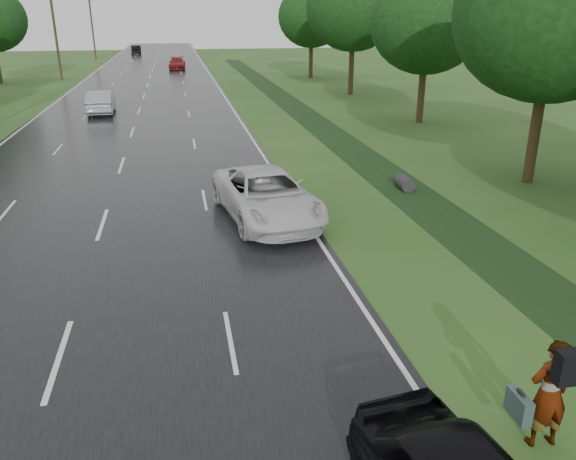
{
  "coord_description": "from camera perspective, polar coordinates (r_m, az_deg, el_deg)",
  "views": [
    {
      "loc": [
        2.72,
        -10.43,
        6.59
      ],
      "look_at": [
        5.36,
        3.05,
        1.3
      ],
      "focal_mm": 35.0,
      "sensor_mm": 36.0,
      "label": 1
    }
  ],
  "objects": [
    {
      "name": "pedestrian",
      "position": [
        10.11,
        24.92,
        -14.76
      ],
      "size": [
        0.87,
        0.79,
        1.95
      ],
      "rotation": [
        0.0,
        0.0,
        3.13
      ],
      "color": "#A5998C",
      "rests_on": "ground"
    },
    {
      "name": "center_line",
      "position": [
        55.88,
        -14.2,
        13.73
      ],
      "size": [
        0.12,
        180.0,
        0.01
      ],
      "primitive_type": "cube",
      "color": "silver",
      "rests_on": "road"
    },
    {
      "name": "far_car_red",
      "position": [
        75.5,
        -11.21,
        16.26
      ],
      "size": [
        2.18,
        5.01,
        1.44
      ],
      "primitive_type": "imported",
      "rotation": [
        0.0,
        0.0,
        -0.04
      ],
      "color": "maroon",
      "rests_on": "road"
    },
    {
      "name": "far_car_dark",
      "position": [
        105.95,
        -15.21,
        17.24
      ],
      "size": [
        2.05,
        4.72,
        1.51
      ],
      "primitive_type": "imported",
      "rotation": [
        0.0,
        0.0,
        3.24
      ],
      "color": "black",
      "rests_on": "road"
    },
    {
      "name": "tree_east_c",
      "position": [
        37.75,
        13.97,
        19.8
      ],
      "size": [
        7.0,
        7.0,
        9.29
      ],
      "color": "#332214",
      "rests_on": "ground"
    },
    {
      "name": "edge_stripe_east",
      "position": [
        55.96,
        -7.09,
        14.2
      ],
      "size": [
        0.12,
        180.0,
        0.01
      ],
      "primitive_type": "cube",
      "color": "silver",
      "rests_on": "road"
    },
    {
      "name": "utility_pole_far",
      "position": [
        66.52,
        -22.61,
        18.37
      ],
      "size": [
        1.6,
        0.26,
        10.0
      ],
      "color": "#332214",
      "rests_on": "ground"
    },
    {
      "name": "road",
      "position": [
        55.88,
        -14.2,
        13.7
      ],
      "size": [
        14.0,
        180.0,
        0.04
      ],
      "primitive_type": "cube",
      "color": "black",
      "rests_on": "ground"
    },
    {
      "name": "edge_stripe_west",
      "position": [
        56.61,
        -21.2,
        13.06
      ],
      "size": [
        0.12,
        180.0,
        0.01
      ],
      "primitive_type": "cube",
      "color": "silver",
      "rests_on": "road"
    },
    {
      "name": "utility_pole_distant",
      "position": [
        96.18,
        -19.3,
        19.15
      ],
      "size": [
        1.6,
        0.26,
        10.0
      ],
      "color": "#332214",
      "rests_on": "ground"
    },
    {
      "name": "tree_east_b",
      "position": [
        24.92,
        25.41,
        19.39
      ],
      "size": [
        7.6,
        7.6,
        10.11
      ],
      "color": "#332214",
      "rests_on": "ground"
    },
    {
      "name": "drainage_ditch",
      "position": [
        31.13,
        5.63,
        8.81
      ],
      "size": [
        2.2,
        120.0,
        0.56
      ],
      "color": "black",
      "rests_on": "ground"
    },
    {
      "name": "tree_east_f",
      "position": [
        64.15,
        2.4,
        20.86
      ],
      "size": [
        7.2,
        7.2,
        9.62
      ],
      "color": "#332214",
      "rests_on": "ground"
    },
    {
      "name": "silver_sedan",
      "position": [
        42.48,
        -18.46,
        12.23
      ],
      "size": [
        1.85,
        4.88,
        1.59
      ],
      "primitive_type": "imported",
      "rotation": [
        0.0,
        0.0,
        3.18
      ],
      "color": "#9A9EA2",
      "rests_on": "road"
    },
    {
      "name": "white_pickup",
      "position": [
        19.03,
        -2.17,
        3.53
      ],
      "size": [
        3.54,
        6.25,
        1.64
      ],
      "primitive_type": "imported",
      "rotation": [
        0.0,
        0.0,
        0.14
      ],
      "color": "silver",
      "rests_on": "road"
    },
    {
      "name": "tree_east_d",
      "position": [
        50.73,
        6.69,
        21.57
      ],
      "size": [
        8.0,
        8.0,
        10.76
      ],
      "color": "#332214",
      "rests_on": "ground"
    },
    {
      "name": "ground",
      "position": [
        12.64,
        -22.24,
        -12.16
      ],
      "size": [
        220.0,
        220.0,
        0.0
      ],
      "primitive_type": "plane",
      "color": "#274F1C",
      "rests_on": "ground"
    }
  ]
}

